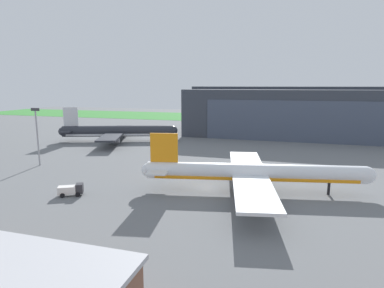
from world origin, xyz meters
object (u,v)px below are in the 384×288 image
at_px(airliner_near_right, 253,173).
at_px(stair_truck, 71,190).
at_px(airliner_far_right, 118,132).
at_px(apron_light_mast, 37,131).
at_px(maintenance_hangar, 298,112).

xyz_separation_m(airliner_near_right, stair_truck, (-34.96, -12.62, -2.91)).
relative_size(airliner_far_right, apron_light_mast, 2.78).
height_order(stair_truck, apron_light_mast, apron_light_mast).
bearing_deg(airliner_near_right, stair_truck, -160.15).
bearing_deg(airliner_near_right, airliner_far_right, 140.39).
distance_m(maintenance_hangar, apron_light_mast, 106.40).
distance_m(airliner_far_right, apron_light_mast, 42.10).
relative_size(maintenance_hangar, airliner_near_right, 2.05).
height_order(airliner_near_right, stair_truck, airliner_near_right).
distance_m(airliner_far_right, stair_truck, 65.17).
bearing_deg(maintenance_hangar, apron_light_mast, -131.26).
bearing_deg(airliner_far_right, stair_truck, -69.05).
xyz_separation_m(airliner_far_right, stair_truck, (23.28, -60.81, -2.64)).
height_order(maintenance_hangar, airliner_far_right, maintenance_hangar).
distance_m(airliner_far_right, airliner_near_right, 75.59).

